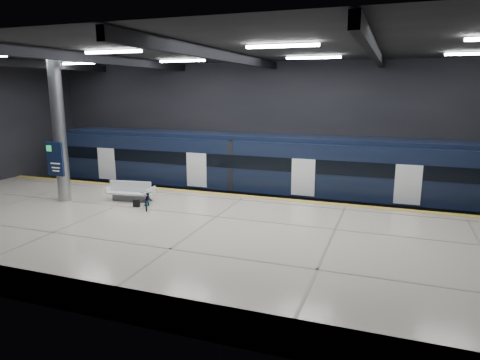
% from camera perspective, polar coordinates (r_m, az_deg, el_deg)
% --- Properties ---
extents(ground, '(30.00, 30.00, 0.00)m').
position_cam_1_polar(ground, '(19.51, -2.00, -7.16)').
color(ground, black).
rests_on(ground, ground).
extents(room_shell, '(30.10, 16.10, 8.05)m').
position_cam_1_polar(room_shell, '(18.44, -2.13, 9.87)').
color(room_shell, black).
rests_on(room_shell, ground).
extents(platform, '(30.00, 11.00, 1.10)m').
position_cam_1_polar(platform, '(17.17, -5.15, -7.99)').
color(platform, beige).
rests_on(platform, ground).
extents(safety_strip, '(30.00, 0.40, 0.01)m').
position_cam_1_polar(safety_strip, '(21.66, 0.69, -2.15)').
color(safety_strip, gold).
rests_on(safety_strip, platform).
extents(rails, '(30.00, 1.52, 0.16)m').
position_cam_1_polar(rails, '(24.45, 2.81, -2.99)').
color(rails, gray).
rests_on(rails, ground).
extents(train, '(29.40, 2.84, 3.79)m').
position_cam_1_polar(train, '(23.63, 6.24, 1.34)').
color(train, black).
rests_on(train, ground).
extents(bench, '(2.30, 1.16, 0.97)m').
position_cam_1_polar(bench, '(21.40, -14.35, -1.78)').
color(bench, '#595B60').
rests_on(bench, platform).
extents(bicycle, '(1.26, 1.70, 0.85)m').
position_cam_1_polar(bicycle, '(19.85, -12.22, -2.50)').
color(bicycle, '#99999E').
rests_on(bicycle, platform).
extents(pannier_bag, '(0.34, 0.27, 0.35)m').
position_cam_1_polar(pannier_bag, '(20.23, -13.63, -3.03)').
color(pannier_bag, black).
rests_on(pannier_bag, platform).
extents(info_column, '(0.90, 0.78, 6.90)m').
position_cam_1_polar(info_column, '(21.99, -23.01, 6.00)').
color(info_column, '#9EA0A5').
rests_on(info_column, platform).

